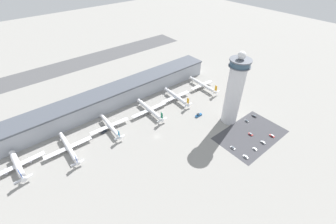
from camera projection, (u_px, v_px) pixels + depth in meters
ground_plane at (157, 137)px, 202.56m from camera, size 1000.00×1000.00×0.00m
terminal_building at (117, 95)px, 239.64m from camera, size 231.12×25.00×19.11m
runway_strip at (76, 64)px, 320.62m from camera, size 346.68×44.00×0.01m
control_tower at (234, 91)px, 200.48m from camera, size 18.49×18.49×71.02m
parking_lot_surface at (251, 135)px, 204.57m from camera, size 64.00×40.00×0.01m
airplane_gate_alpha at (18, 165)px, 171.82m from camera, size 40.30×35.19×13.67m
airplane_gate_bravo at (69, 148)px, 186.89m from camera, size 39.82×42.87×11.63m
airplane_gate_charlie at (110, 126)px, 207.89m from camera, size 37.68×40.38×11.66m
airplane_gate_delta at (150, 110)px, 228.15m from camera, size 39.76×43.50×12.57m
airplane_gate_echo at (176, 97)px, 246.36m from camera, size 35.94×40.84×12.54m
airplane_gate_foxtrot at (203, 85)px, 266.14m from camera, size 31.49×43.64×12.94m
service_truck_catering at (104, 132)px, 206.74m from camera, size 6.34×3.09×2.51m
service_truck_fuel at (199, 115)px, 225.71m from camera, size 7.53×2.60×3.16m
car_black_suv at (251, 134)px, 204.36m from camera, size 1.92×4.13×1.51m
car_blue_compact at (233, 148)px, 191.07m from camera, size 1.91×4.64×1.46m
car_silver_sedan at (255, 149)px, 189.99m from camera, size 1.88×4.16×1.39m
car_white_wagon at (246, 157)px, 183.17m from camera, size 1.90×4.80×1.52m
car_green_van at (247, 121)px, 219.31m from camera, size 1.80×4.21×1.48m
car_maroon_suv at (263, 142)px, 196.09m from camera, size 1.79×4.68×1.50m
car_yellow_taxi at (272, 136)px, 202.74m from camera, size 1.88×4.53×1.54m
car_grey_coupe at (254, 116)px, 225.38m from camera, size 1.87×4.83×1.58m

